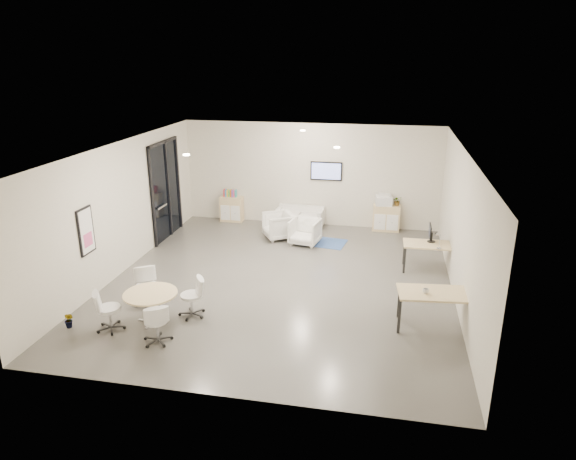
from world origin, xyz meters
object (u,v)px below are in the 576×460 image
Objects in this scene: sideboard_left at (232,209)px; round_table at (151,297)px; loveseat at (300,218)px; desk_front at (437,296)px; sideboard_right at (386,218)px; desk_rear at (431,247)px; armchair_left at (279,225)px; armchair_right at (305,230)px.

sideboard_left reaches higher than round_table.
loveseat is 0.95× the size of desk_front.
desk_front is at bearing -54.18° from loveseat.
sideboard_right reaches higher than desk_rear.
sideboard_right is at bearing 82.72° from armchair_left.
round_table is at bearing -103.07° from loveseat.
sideboard_right is at bearing 55.96° from round_table.
round_table is at bearing -104.02° from armchair_right.
sideboard_left is at bearing 153.04° from desk_rear.
armchair_right is (2.68, -1.66, -0.00)m from sideboard_left.
desk_front is (3.70, -5.75, 0.41)m from loveseat.
sideboard_left is 0.97× the size of armchair_left.
round_table is (0.38, -6.76, 0.16)m from sideboard_left.
armchair_left is at bearing -107.63° from loveseat.
sideboard_right is at bearing 6.13° from loveseat.
desk_rear is 2.96m from desk_front.
armchair_left reaches higher than loveseat.
desk_rear is 0.88× the size of desk_front.
desk_rear is at bearing -33.29° from loveseat.
sideboard_right is at bearing -0.10° from sideboard_left.
desk_rear is (4.23, -1.62, 0.22)m from armchair_left.
sideboard_right reaches higher than armchair_right.
sideboard_left is 0.52× the size of desk_front.
desk_front is at bearing -92.85° from desk_rear.
desk_rear is 1.28× the size of round_table.
armchair_left is at bearing 74.93° from round_table.
sideboard_left is 4.94m from sideboard_right.
sideboard_right is 3.36m from armchair_left.
desk_rear reaches higher than loveseat.
round_table is at bearing -45.35° from armchair_left.
desk_rear is at bearing -25.80° from sideboard_left.
loveseat is at bearing 116.91° from desk_front.
sideboard_left is at bearing 179.16° from loveseat.
desk_front is (4.14, -4.58, 0.29)m from armchair_left.
sideboard_right is 8.15m from round_table.
desk_rear is (6.08, -2.94, 0.23)m from sideboard_left.
round_table is at bearing -147.31° from desk_rear.
sideboard_right reaches higher than round_table.
armchair_right is at bearing 158.16° from desk_rear.
desk_rear is at bearing -68.82° from sideboard_right.
sideboard_left is 2.27m from armchair_left.
sideboard_left is 3.15m from armchair_right.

